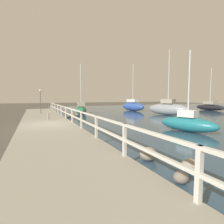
{
  "coord_description": "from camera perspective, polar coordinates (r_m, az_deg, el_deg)",
  "views": [
    {
      "loc": [
        -0.88,
        -12.84,
        2.16
      ],
      "look_at": [
        3.66,
        -2.84,
        1.24
      ],
      "focal_mm": 28.0,
      "sensor_mm": 36.0,
      "label": 1
    }
  ],
  "objects": [
    {
      "name": "dock_lamp",
      "position": [
        21.19,
        -22.37,
        4.81
      ],
      "size": [
        0.24,
        0.24,
        2.75
      ],
      "color": "#514C47",
      "rests_on": "dock_walkway"
    },
    {
      "name": "sailboat_green",
      "position": [
        23.24,
        -10.05,
        0.96
      ],
      "size": [
        1.93,
        3.54,
        6.45
      ],
      "rotation": [
        0.0,
        0.0,
        -0.18
      ],
      "color": "#236B42",
      "rests_on": "water_surface"
    },
    {
      "name": "sailboat_teal",
      "position": [
        12.06,
        23.46,
        -3.29
      ],
      "size": [
        2.08,
        3.85,
        5.04
      ],
      "rotation": [
        0.0,
        0.0,
        0.29
      ],
      "color": "#1E707A",
      "rests_on": "water_surface"
    },
    {
      "name": "boulder_near_dock",
      "position": [
        19.75,
        -11.64,
        -1.08
      ],
      "size": [
        0.47,
        0.42,
        0.35
      ],
      "color": "gray",
      "rests_on": "ground"
    },
    {
      "name": "boulder_mid_strip",
      "position": [
        19.11,
        -13.84,
        -1.15
      ],
      "size": [
        0.62,
        0.56,
        0.46
      ],
      "color": "gray",
      "rests_on": "ground"
    },
    {
      "name": "ground_plane",
      "position": [
        13.05,
        -20.27,
        -5.04
      ],
      "size": [
        120.0,
        120.0,
        0.0
      ],
      "primitive_type": "plane",
      "color": "#4C473D"
    },
    {
      "name": "sailboat_black",
      "position": [
        33.42,
        29.29,
        1.53
      ],
      "size": [
        1.73,
        5.3,
        6.92
      ],
      "rotation": [
        0.0,
        0.0,
        -0.05
      ],
      "color": "black",
      "rests_on": "water_surface"
    },
    {
      "name": "sailboat_gray",
      "position": [
        22.36,
        17.81,
        1.07
      ],
      "size": [
        3.26,
        5.48,
        7.79
      ],
      "rotation": [
        0.0,
        0.0,
        0.36
      ],
      "color": "gray",
      "rests_on": "water_surface"
    },
    {
      "name": "dock_walkway",
      "position": [
        13.03,
        -20.29,
        -4.37
      ],
      "size": [
        3.61,
        36.0,
        0.31
      ],
      "color": "gray",
      "rests_on": "ground"
    },
    {
      "name": "mooring_bollard",
      "position": [
        15.6,
        -20.1,
        -1.27
      ],
      "size": [
        0.16,
        0.16,
        0.56
      ],
      "color": "gray",
      "rests_on": "dock_walkway"
    },
    {
      "name": "boulder_water_edge",
      "position": [
        5.0,
        21.58,
        -19.27
      ],
      "size": [
        0.4,
        0.36,
        0.3
      ],
      "color": "slate",
      "rests_on": "ground"
    },
    {
      "name": "sailboat_blue",
      "position": [
        28.3,
        6.81,
        1.99
      ],
      "size": [
        2.26,
        5.11,
        7.4
      ],
      "rotation": [
        0.0,
        0.0,
        0.18
      ],
      "color": "#2D4C9E",
      "rests_on": "water_surface"
    },
    {
      "name": "boulder_far_strip",
      "position": [
        19.77,
        -14.21,
        -1.09
      ],
      "size": [
        0.5,
        0.45,
        0.37
      ],
      "color": "#666056",
      "rests_on": "ground"
    },
    {
      "name": "boulder_downstream",
      "position": [
        6.27,
        11.75,
        -13.26
      ],
      "size": [
        0.61,
        0.55,
        0.46
      ],
      "color": "gray",
      "rests_on": "ground"
    },
    {
      "name": "boulder_upstream",
      "position": [
        5.72,
        24.21,
        -15.72
      ],
      "size": [
        0.53,
        0.48,
        0.4
      ],
      "color": "gray",
      "rests_on": "ground"
    },
    {
      "name": "railing",
      "position": [
        13.15,
        -12.97,
        -0.35
      ],
      "size": [
        0.1,
        32.5,
        1.03
      ],
      "color": "beige",
      "rests_on": "dock_walkway"
    }
  ]
}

